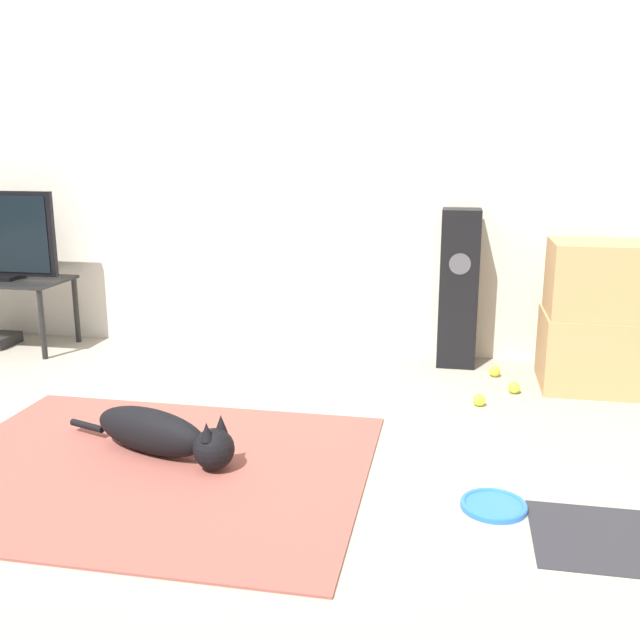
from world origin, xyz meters
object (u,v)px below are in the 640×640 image
(cardboard_box_upper, at_px, (599,279))
(cardboard_box_lower, at_px, (594,351))
(dog, at_px, (163,434))
(tennis_ball_loose_on_carpet, at_px, (514,388))
(tennis_ball_by_boxes, at_px, (495,371))
(tennis_ball_near_speaker, at_px, (479,400))
(floor_speaker, at_px, (459,288))
(frisbee, at_px, (494,505))

(cardboard_box_upper, bearing_deg, cardboard_box_lower, 46.67)
(dog, distance_m, tennis_ball_loose_on_carpet, 1.97)
(tennis_ball_by_boxes, height_order, tennis_ball_near_speaker, same)
(tennis_ball_near_speaker, bearing_deg, cardboard_box_upper, 34.85)
(floor_speaker, relative_size, tennis_ball_near_speaker, 14.79)
(dog, xyz_separation_m, tennis_ball_by_boxes, (1.49, 1.45, -0.08))
(tennis_ball_by_boxes, relative_size, tennis_ball_loose_on_carpet, 1.00)
(frisbee, distance_m, tennis_ball_loose_on_carpet, 1.37)
(floor_speaker, xyz_separation_m, tennis_ball_near_speaker, (0.13, -0.75, -0.46))
(frisbee, relative_size, tennis_ball_by_boxes, 3.81)
(cardboard_box_upper, height_order, tennis_ball_by_boxes, cardboard_box_upper)
(cardboard_box_upper, relative_size, tennis_ball_loose_on_carpet, 7.98)
(dog, xyz_separation_m, tennis_ball_near_speaker, (1.38, 0.93, -0.08))
(tennis_ball_near_speaker, bearing_deg, tennis_ball_by_boxes, 78.91)
(cardboard_box_lower, height_order, tennis_ball_by_boxes, cardboard_box_lower)
(cardboard_box_lower, height_order, tennis_ball_near_speaker, cardboard_box_lower)
(cardboard_box_upper, relative_size, tennis_ball_near_speaker, 7.98)
(dog, relative_size, cardboard_box_upper, 1.71)
(tennis_ball_loose_on_carpet, bearing_deg, tennis_ball_by_boxes, 107.91)
(dog, height_order, frisbee, dog)
(dog, relative_size, floor_speaker, 0.92)
(cardboard_box_lower, relative_size, tennis_ball_near_speaker, 8.89)
(dog, xyz_separation_m, tennis_ball_loose_on_carpet, (1.58, 1.17, -0.08))
(dog, xyz_separation_m, cardboard_box_lower, (2.03, 1.38, 0.10))
(cardboard_box_lower, bearing_deg, tennis_ball_near_speaker, -144.76)
(tennis_ball_near_speaker, xyz_separation_m, tennis_ball_loose_on_carpet, (0.20, 0.24, 0.00))
(tennis_ball_by_boxes, distance_m, tennis_ball_near_speaker, 0.54)
(tennis_ball_near_speaker, bearing_deg, cardboard_box_lower, 35.24)
(cardboard_box_upper, xyz_separation_m, tennis_ball_loose_on_carpet, (-0.43, -0.19, -0.60))
(frisbee, xyz_separation_m, tennis_ball_loose_on_carpet, (0.17, 1.36, 0.02))
(dog, xyz_separation_m, cardboard_box_upper, (2.01, 1.36, 0.52))
(frisbee, height_order, tennis_ball_loose_on_carpet, tennis_ball_loose_on_carpet)
(cardboard_box_lower, bearing_deg, tennis_ball_loose_on_carpet, -154.50)
(cardboard_box_lower, distance_m, tennis_ball_near_speaker, 0.81)
(tennis_ball_near_speaker, height_order, tennis_ball_loose_on_carpet, same)
(cardboard_box_lower, distance_m, cardboard_box_upper, 0.42)
(frisbee, relative_size, floor_speaker, 0.26)
(floor_speaker, bearing_deg, tennis_ball_near_speaker, -80.05)
(cardboard_box_lower, distance_m, tennis_ball_loose_on_carpet, 0.53)
(cardboard_box_upper, distance_m, floor_speaker, 0.83)
(cardboard_box_upper, height_order, tennis_ball_loose_on_carpet, cardboard_box_upper)
(frisbee, distance_m, cardboard_box_upper, 1.77)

